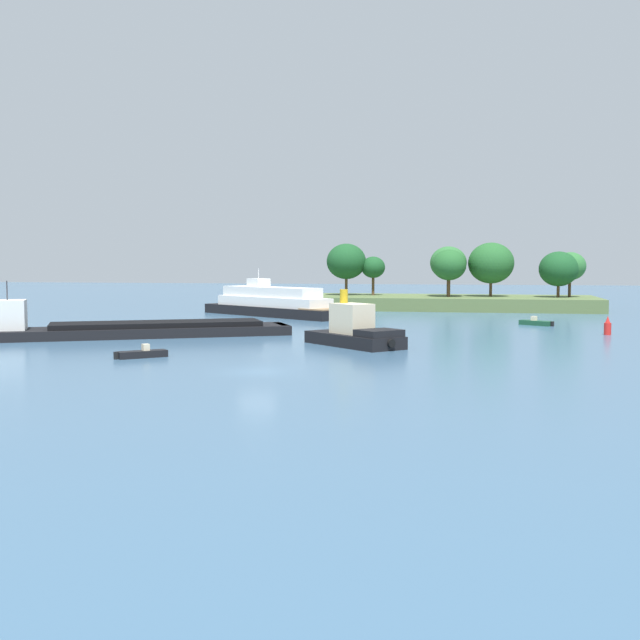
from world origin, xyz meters
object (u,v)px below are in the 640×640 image
small_motorboat (142,354)px  channel_buoy_red (608,327)px  white_riverboat (273,303)px  fishing_skiff (536,323)px  tugboat (355,332)px  cargo_barge (131,328)px

small_motorboat → channel_buoy_red: bearing=34.5°
white_riverboat → fishing_skiff: size_ratio=5.89×
small_motorboat → channel_buoy_red: channel_buoy_red is taller
tugboat → channel_buoy_red: 27.68m
small_motorboat → fishing_skiff: size_ratio=0.93×
tugboat → channel_buoy_red: tugboat is taller
small_motorboat → fishing_skiff: fishing_skiff is taller
tugboat → cargo_barge: size_ratio=0.34×
channel_buoy_red → fishing_skiff: bearing=119.0°
small_motorboat → channel_buoy_red: 46.21m
channel_buoy_red → white_riverboat: bearing=152.8°
tugboat → cargo_barge: cargo_barge is taller
tugboat → cargo_barge: 23.02m
small_motorboat → white_riverboat: size_ratio=0.16×
white_riverboat → channel_buoy_red: bearing=-27.2°
small_motorboat → white_riverboat: (-1.52, 46.57, 1.39)m
small_motorboat → fishing_skiff: 48.99m
tugboat → channel_buoy_red: size_ratio=5.09×
white_riverboat → cargo_barge: white_riverboat is taller
white_riverboat → channel_buoy_red: (39.59, -20.39, -0.87)m
white_riverboat → fishing_skiff: 34.92m
fishing_skiff → small_motorboat: bearing=-130.9°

